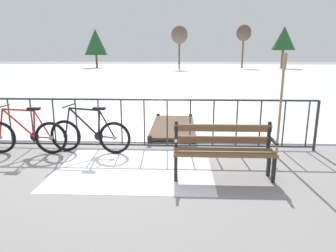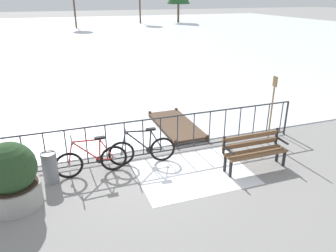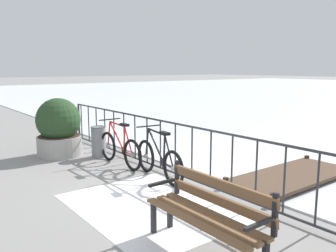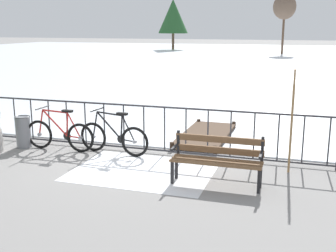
{
  "view_description": "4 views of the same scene",
  "coord_description": "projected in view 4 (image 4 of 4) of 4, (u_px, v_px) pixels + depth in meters",
  "views": [
    {
      "loc": [
        1.71,
        -6.09,
        1.95
      ],
      "look_at": [
        1.48,
        -0.59,
        0.64
      ],
      "focal_mm": 32.07,
      "sensor_mm": 36.0,
      "label": 1
    },
    {
      "loc": [
        -1.99,
        -7.42,
        4.04
      ],
      "look_at": [
        0.76,
        0.21,
        0.71
      ],
      "focal_mm": 34.61,
      "sensor_mm": 36.0,
      "label": 2
    },
    {
      "loc": [
        5.11,
        -4.08,
        2.08
      ],
      "look_at": [
        -0.17,
        -0.05,
        0.99
      ],
      "focal_mm": 37.64,
      "sensor_mm": 36.0,
      "label": 3
    },
    {
      "loc": [
        3.78,
        -8.6,
        2.76
      ],
      "look_at": [
        1.12,
        -0.26,
        0.7
      ],
      "focal_mm": 45.93,
      "sensor_mm": 36.0,
      "label": 4
    }
  ],
  "objects": [
    {
      "name": "frozen_pond",
      "position": [
        259.0,
        59.0,
        36.07
      ],
      "size": [
        80.0,
        56.0,
        0.03
      ],
      "primitive_type": "cube",
      "color": "silver",
      "rests_on": "ground"
    },
    {
      "name": "tree_centre",
      "position": [
        173.0,
        16.0,
        49.33
      ],
      "size": [
        3.44,
        3.44,
        5.73
      ],
      "color": "brown",
      "rests_on": "ground"
    },
    {
      "name": "wooden_dock",
      "position": [
        206.0,
        134.0,
        10.71
      ],
      "size": [
        1.1,
        2.64,
        0.2
      ],
      "color": "#4C3828",
      "rests_on": "ground"
    },
    {
      "name": "trash_bin",
      "position": [
        23.0,
        132.0,
        9.91
      ],
      "size": [
        0.35,
        0.35,
        0.73
      ],
      "color": "gray",
      "rests_on": "ground"
    },
    {
      "name": "bicycle_near_railing",
      "position": [
        114.0,
        138.0,
        9.39
      ],
      "size": [
        1.71,
        0.52,
        0.97
      ],
      "color": "black",
      "rests_on": "ground"
    },
    {
      "name": "snow_patch",
      "position": [
        143.0,
        171.0,
        8.34
      ],
      "size": [
        2.69,
        2.02,
        0.01
      ],
      "primitive_type": "cube",
      "color": "white",
      "rests_on": "ground"
    },
    {
      "name": "bicycle_second",
      "position": [
        60.0,
        134.0,
        9.66
      ],
      "size": [
        1.71,
        0.52,
        0.97
      ],
      "color": "black",
      "rests_on": "ground"
    },
    {
      "name": "tree_west_mid",
      "position": [
        285.0,
        7.0,
        41.35
      ],
      "size": [
        2.19,
        2.19,
        5.74
      ],
      "color": "brown",
      "rests_on": "ground"
    },
    {
      "name": "railing_fence",
      "position": [
        124.0,
        126.0,
        9.6
      ],
      "size": [
        9.06,
        0.06,
        1.07
      ],
      "color": "#2D2D33",
      "rests_on": "ground"
    },
    {
      "name": "ground_plane",
      "position": [
        124.0,
        150.0,
        9.73
      ],
      "size": [
        160.0,
        160.0,
        0.0
      ],
      "primitive_type": "plane",
      "color": "gray"
    },
    {
      "name": "park_bench",
      "position": [
        217.0,
        156.0,
        7.57
      ],
      "size": [
        1.6,
        0.49,
        0.89
      ],
      "color": "brown",
      "rests_on": "ground"
    },
    {
      "name": "oar_upright",
      "position": [
        292.0,
        114.0,
        8.03
      ],
      "size": [
        0.04,
        0.16,
        1.98
      ],
      "color": "#937047",
      "rests_on": "ground"
    }
  ]
}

